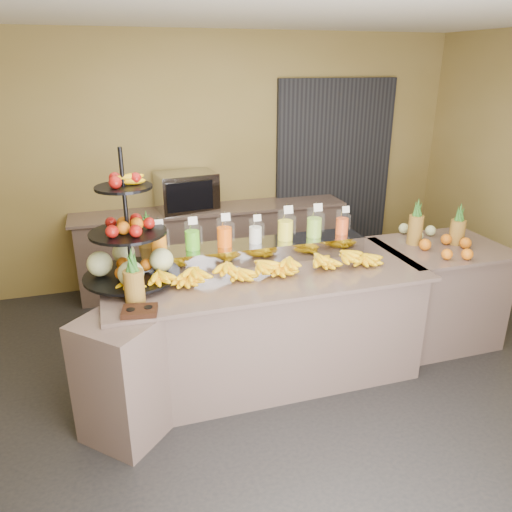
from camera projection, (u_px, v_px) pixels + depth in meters
name	position (u px, v px, depth m)	size (l,w,h in m)	color
ground	(277.00, 394.00, 3.97)	(6.00, 6.00, 0.00)	black
room_envelope	(270.00, 140.00, 4.04)	(6.04, 5.02, 2.82)	olive
buffet_counter	(253.00, 329.00, 4.00)	(2.75, 1.25, 0.93)	gray
right_counter	(436.00, 293.00, 4.63)	(1.08, 0.88, 0.93)	gray
back_ledge	(213.00, 246.00, 5.80)	(3.10, 0.55, 0.93)	gray
pitcher_tray	(255.00, 251.00, 4.12)	(1.85, 0.30, 0.15)	gray
juice_pitcher_orange_a	(159.00, 241.00, 3.84)	(0.12, 0.13, 0.29)	silver
juice_pitcher_green	(192.00, 237.00, 3.92)	(0.12, 0.13, 0.29)	silver
juice_pitcher_orange_b	(224.00, 234.00, 3.99)	(0.12, 0.13, 0.30)	silver
juice_pitcher_milk	(255.00, 232.00, 4.06)	(0.11, 0.11, 0.26)	silver
juice_pitcher_lemon	(285.00, 227.00, 4.13)	(0.13, 0.14, 0.32)	silver
juice_pitcher_lime	(314.00, 225.00, 4.20)	(0.13, 0.14, 0.32)	silver
juice_pitcher_orange_c	(342.00, 224.00, 4.28)	(0.11, 0.12, 0.27)	silver
banana_heap	(257.00, 265.00, 3.82)	(2.10, 0.19, 0.17)	yellow
fruit_stand	(137.00, 250.00, 3.65)	(0.80, 0.80, 1.00)	black
condiment_caddy	(140.00, 311.00, 3.25)	(0.23, 0.17, 0.03)	black
pineapple_left_a	(134.00, 283.00, 3.37)	(0.14, 0.14, 0.39)	brown
pineapple_left_b	(148.00, 243.00, 4.03)	(0.15, 0.15, 0.45)	brown
right_fruit_pile	(441.00, 239.00, 4.38)	(0.50, 0.48, 0.27)	brown
oven_warmer	(186.00, 191.00, 5.48)	(0.63, 0.44, 0.42)	gray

